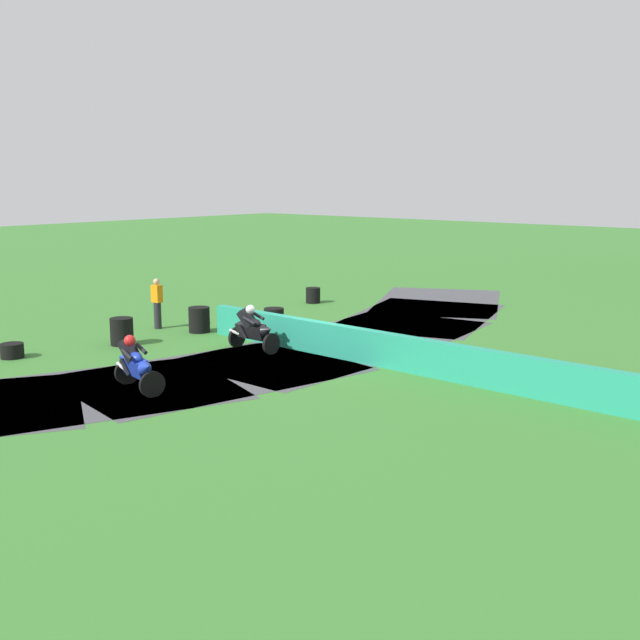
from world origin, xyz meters
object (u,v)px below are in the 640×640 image
object	(u,v)px
motorcycle_lead_blue	(136,364)
tire_stack_near	(12,351)
tire_stack_extra_a	(313,295)
tire_stack_mid_b	(199,320)
track_marshal	(157,304)
tire_stack_mid_a	(122,331)
tire_stack_far	(274,314)
motorcycle_chase_black	(253,329)

from	to	relation	value
motorcycle_lead_blue	tire_stack_near	bearing A→B (deg)	-178.67
tire_stack_near	tire_stack_extra_a	distance (m)	12.35
tire_stack_extra_a	tire_stack_mid_b	bearing A→B (deg)	-81.28
tire_stack_mid_b	track_marshal	world-z (taller)	track_marshal
tire_stack_mid_a	tire_stack_mid_b	world-z (taller)	same
tire_stack_near	motorcycle_lead_blue	bearing A→B (deg)	1.33
motorcycle_lead_blue	tire_stack_far	bearing A→B (deg)	114.30
tire_stack_mid_b	track_marshal	size ratio (longest dim) A/B	0.49
tire_stack_extra_a	track_marshal	bearing A→B (deg)	-93.67
motorcycle_chase_black	tire_stack_near	distance (m)	6.54
tire_stack_far	motorcycle_chase_black	bearing A→B (deg)	-53.14
motorcycle_chase_black	track_marshal	bearing A→B (deg)	175.36
tire_stack_near	tire_stack_mid_b	xyz separation A→B (m)	(1.17, 5.65, 0.20)
tire_stack_extra_a	tire_stack_mid_a	bearing A→B (deg)	-85.46
motorcycle_chase_black	motorcycle_lead_blue	bearing A→B (deg)	-78.75
motorcycle_chase_black	tire_stack_far	size ratio (longest dim) A/B	2.46
motorcycle_chase_black	tire_stack_far	xyz separation A→B (m)	(-2.97, 3.96, -0.44)
tire_stack_mid_a	tire_stack_far	world-z (taller)	tire_stack_mid_a
motorcycle_lead_blue	track_marshal	size ratio (longest dim) A/B	1.04
tire_stack_far	tire_stack_mid_b	bearing A→B (deg)	-95.34
tire_stack_mid_a	tire_stack_extra_a	size ratio (longest dim) A/B	1.33
tire_stack_mid_a	track_marshal	world-z (taller)	track_marshal
tire_stack_far	track_marshal	world-z (taller)	track_marshal
tire_stack_near	tire_stack_far	xyz separation A→B (m)	(1.46, 8.76, 0.00)
tire_stack_far	track_marshal	size ratio (longest dim) A/B	0.42
motorcycle_lead_blue	tire_stack_far	world-z (taller)	motorcycle_lead_blue
motorcycle_lead_blue	tire_stack_mid_a	bearing A→B (deg)	147.90
tire_stack_mid_b	tire_stack_extra_a	size ratio (longest dim) A/B	1.33
tire_stack_near	tire_stack_far	world-z (taller)	same
motorcycle_lead_blue	tire_stack_far	size ratio (longest dim) A/B	2.48
motorcycle_lead_blue	tire_stack_mid_a	xyz separation A→B (m)	(-4.47, 2.80, -0.24)
motorcycle_lead_blue	tire_stack_mid_a	distance (m)	5.28
tire_stack_near	tire_stack_extra_a	bearing A→B (deg)	89.34
motorcycle_lead_blue	tire_stack_near	world-z (taller)	motorcycle_lead_blue
tire_stack_mid_b	tire_stack_near	bearing A→B (deg)	-101.70
tire_stack_near	track_marshal	size ratio (longest dim) A/B	0.38
tire_stack_mid_a	tire_stack_mid_b	size ratio (longest dim) A/B	1.00
tire_stack_mid_a	tire_stack_mid_b	bearing A→B (deg)	84.11
motorcycle_chase_black	tire_stack_mid_a	distance (m)	4.01
motorcycle_chase_black	tire_stack_far	world-z (taller)	motorcycle_chase_black
tire_stack_far	tire_stack_near	bearing A→B (deg)	-99.47
track_marshal	tire_stack_far	bearing A→B (deg)	63.56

